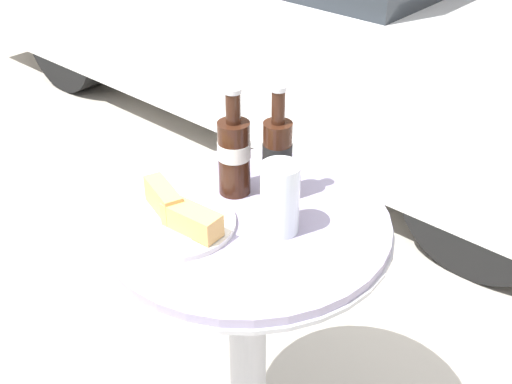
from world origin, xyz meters
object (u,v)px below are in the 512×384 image
Objects in this scene: cola_bottle_left at (234,153)px; cola_bottle_right at (277,155)px; drinking_glass at (280,201)px; lunch_plate_near at (176,217)px; bistro_table at (247,303)px.

cola_bottle_left is 0.09m from cola_bottle_right.
drinking_glass reaches higher than lunch_plate_near.
bistro_table is 0.35m from cola_bottle_right.
cola_bottle_left is at bearing 164.76° from drinking_glass.
cola_bottle_right is 1.04× the size of lunch_plate_near.
drinking_glass is at bearing 38.25° from lunch_plate_near.
cola_bottle_right is at bearing 132.74° from drinking_glass.
cola_bottle_right is 0.13m from drinking_glass.
lunch_plate_near is (-0.09, -0.11, 0.25)m from bistro_table.
lunch_plate_near reaches higher than bistro_table.
drinking_glass is (0.16, -0.04, -0.03)m from cola_bottle_left.
bistro_table is 5.18× the size of drinking_glass.
cola_bottle_right is 0.25m from lunch_plate_near.
cola_bottle_left reaches higher than bistro_table.
drinking_glass is at bearing -47.26° from cola_bottle_right.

